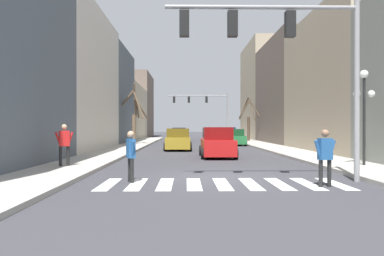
# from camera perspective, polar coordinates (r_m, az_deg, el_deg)

# --- Properties ---
(ground_plane) EXTENTS (240.00, 240.00, 0.00)m
(ground_plane) POSITION_cam_1_polar(r_m,az_deg,el_deg) (13.62, 3.96, -7.46)
(ground_plane) COLOR #38383D
(sidewalk_left) EXTENTS (2.78, 90.00, 0.15)m
(sidewalk_left) POSITION_cam_1_polar(r_m,az_deg,el_deg) (14.44, -21.17, -6.73)
(sidewalk_left) COLOR #ADA89E
(sidewalk_left) RESTS_ON ground_plane
(building_row_left) EXTENTS (6.00, 66.45, 11.84)m
(building_row_left) POSITION_cam_1_polar(r_m,az_deg,el_deg) (40.66, -14.29, 5.01)
(building_row_left) COLOR #515B66
(building_row_left) RESTS_ON ground_plane
(building_row_right) EXTENTS (6.00, 51.65, 13.45)m
(building_row_right) POSITION_cam_1_polar(r_m,az_deg,el_deg) (37.89, 17.06, 5.71)
(building_row_right) COLOR gray
(building_row_right) RESTS_ON ground_plane
(crosswalk_stripes) EXTENTS (7.65, 2.60, 0.01)m
(crosswalk_stripes) POSITION_cam_1_polar(r_m,az_deg,el_deg) (11.99, 4.64, -8.49)
(crosswalk_stripes) COLOR white
(crosswalk_stripes) RESTS_ON ground_plane
(traffic_signal_near) EXTENTS (6.40, 0.28, 6.13)m
(traffic_signal_near) POSITION_cam_1_polar(r_m,az_deg,el_deg) (12.92, 14.07, 12.34)
(traffic_signal_near) COLOR gray
(traffic_signal_near) RESTS_ON ground_plane
(traffic_signal_far) EXTENTS (8.12, 0.28, 6.46)m
(traffic_signal_far) POSITION_cam_1_polar(r_m,az_deg,el_deg) (51.01, 2.01, 3.60)
(traffic_signal_far) COLOR gray
(traffic_signal_far) RESTS_ON ground_plane
(street_lamp_right_corner) EXTENTS (0.95, 0.36, 4.14)m
(street_lamp_right_corner) POSITION_cam_1_polar(r_m,az_deg,el_deg) (17.95, 24.75, 4.23)
(street_lamp_right_corner) COLOR black
(street_lamp_right_corner) RESTS_ON sidewalk_right
(car_parked_right_mid) EXTENTS (2.06, 4.44, 1.79)m
(car_parked_right_mid) POSITION_cam_1_polar(r_m,az_deg,el_deg) (22.29, 3.88, -2.35)
(car_parked_right_mid) COLOR red
(car_parked_right_mid) RESTS_ON ground_plane
(car_driving_away_lane) EXTENTS (2.09, 4.68, 1.68)m
(car_driving_away_lane) POSITION_cam_1_polar(r_m,az_deg,el_deg) (29.11, -2.12, -1.84)
(car_driving_away_lane) COLOR #A38423
(car_driving_away_lane) RESTS_ON ground_plane
(car_parked_right_far) EXTENTS (2.01, 4.59, 1.70)m
(car_parked_right_far) POSITION_cam_1_polar(r_m,az_deg,el_deg) (46.93, -1.97, -1.06)
(car_parked_right_far) COLOR black
(car_parked_right_far) RESTS_ON ground_plane
(car_parked_left_near) EXTENTS (1.96, 4.59, 1.60)m
(car_parked_left_near) POSITION_cam_1_polar(r_m,az_deg,el_deg) (36.95, 6.48, -1.46)
(car_parked_left_near) COLOR #236B38
(car_parked_left_near) RESTS_ON ground_plane
(car_at_intersection) EXTENTS (2.13, 4.52, 1.76)m
(car_at_intersection) POSITION_cam_1_polar(r_m,az_deg,el_deg) (42.97, 5.32, -1.14)
(car_at_intersection) COLOR navy
(car_at_intersection) RESTS_ON ground_plane
(pedestrian_on_left_sidewalk) EXTENTS (0.74, 0.32, 1.73)m
(pedestrian_on_left_sidewalk) POSITION_cam_1_polar(r_m,az_deg,el_deg) (11.95, 19.61, -3.59)
(pedestrian_on_left_sidewalk) COLOR black
(pedestrian_on_left_sidewalk) RESTS_ON ground_plane
(pedestrian_on_right_sidewalk) EXTENTS (0.73, 0.40, 1.77)m
(pedestrian_on_right_sidewalk) POSITION_cam_1_polar(r_m,az_deg,el_deg) (16.75, -18.89, -1.92)
(pedestrian_on_right_sidewalk) COLOR black
(pedestrian_on_right_sidewalk) RESTS_ON sidewalk_left
(pedestrian_waiting_at_curb) EXTENTS (0.36, 0.70, 1.68)m
(pedestrian_waiting_at_curb) POSITION_cam_1_polar(r_m,az_deg,el_deg) (12.36, -9.31, -3.62)
(pedestrian_waiting_at_curb) COLOR black
(pedestrian_waiting_at_curb) RESTS_ON ground_plane
(street_tree_right_mid) EXTENTS (2.41, 3.20, 5.22)m
(street_tree_right_mid) POSITION_cam_1_polar(r_m,az_deg,el_deg) (45.06, 8.58, 1.22)
(street_tree_right_mid) COLOR #473828
(street_tree_right_mid) RESTS_ON sidewalk_right
(street_tree_right_far) EXTENTS (3.63, 2.73, 5.99)m
(street_tree_right_far) POSITION_cam_1_polar(r_m,az_deg,el_deg) (37.46, -8.89, 1.94)
(street_tree_right_far) COLOR brown
(street_tree_right_far) RESTS_ON sidewalk_left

